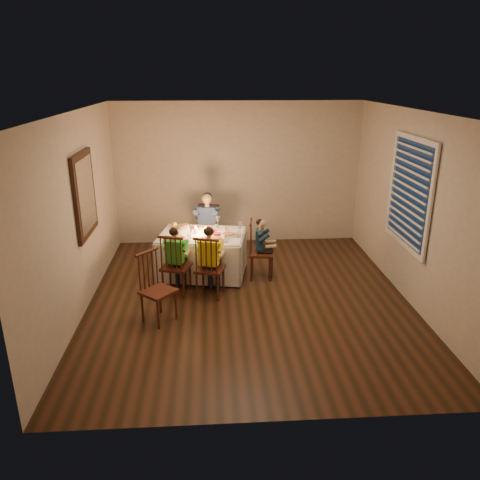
{
  "coord_description": "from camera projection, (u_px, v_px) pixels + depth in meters",
  "views": [
    {
      "loc": [
        -0.52,
        -5.99,
        3.05
      ],
      "look_at": [
        -0.12,
        0.15,
        0.85
      ],
      "focal_mm": 35.0,
      "sensor_mm": 36.0,
      "label": 1
    }
  ],
  "objects": [
    {
      "name": "wall_left",
      "position": [
        78.0,
        215.0,
        6.11
      ],
      "size": [
        0.02,
        5.0,
        2.6
      ],
      "primitive_type": "cube",
      "color": "beige",
      "rests_on": "ground"
    },
    {
      "name": "setting_teal",
      "position": [
        229.0,
        235.0,
        7.22
      ],
      "size": [
        0.3,
        0.3,
        0.02
      ],
      "primitive_type": "cylinder",
      "rotation": [
        0.0,
        0.0,
        -0.17
      ],
      "color": "silver",
      "rests_on": "dining_table"
    },
    {
      "name": "setting_adult",
      "position": [
        207.0,
        228.0,
        7.52
      ],
      "size": [
        0.3,
        0.3,
        0.02
      ],
      "primitive_type": "cylinder",
      "rotation": [
        0.0,
        0.0,
        -0.17
      ],
      "color": "silver",
      "rests_on": "dining_table"
    },
    {
      "name": "squash",
      "position": [
        175.0,
        225.0,
        7.58
      ],
      "size": [
        0.09,
        0.09,
        0.09
      ],
      "primitive_type": "sphere",
      "color": "yellow",
      "rests_on": "dining_table"
    },
    {
      "name": "dining_table",
      "position": [
        202.0,
        246.0,
        7.35
      ],
      "size": [
        1.47,
        1.17,
        0.66
      ],
      "rotation": [
        0.0,
        0.0,
        -0.17
      ],
      "color": "silver",
      "rests_on": "ground"
    },
    {
      "name": "child_teal",
      "position": [
        261.0,
        277.0,
        7.41
      ],
      "size": [
        0.3,
        0.32,
        0.96
      ],
      "primitive_type": null,
      "rotation": [
        0.0,
        0.0,
        1.45
      ],
      "color": "#162C39",
      "rests_on": "ground"
    },
    {
      "name": "chair_near_right",
      "position": [
        211.0,
        295.0,
        6.81
      ],
      "size": [
        0.47,
        0.46,
        0.94
      ],
      "primitive_type": null,
      "rotation": [
        0.0,
        0.0,
        2.85
      ],
      "color": "#3A170F",
      "rests_on": "ground"
    },
    {
      "name": "chair_adult",
      "position": [
        208.0,
        258.0,
        8.18
      ],
      "size": [
        0.45,
        0.43,
        0.94
      ],
      "primitive_type": null,
      "rotation": [
        0.0,
        0.0,
        -0.19
      ],
      "color": "#3A170F",
      "rests_on": "ground"
    },
    {
      "name": "wall_back",
      "position": [
        238.0,
        174.0,
        8.6
      ],
      "size": [
        4.5,
        0.02,
        2.6
      ],
      "primitive_type": "cube",
      "color": "beige",
      "rests_on": "ground"
    },
    {
      "name": "child_yellow",
      "position": [
        211.0,
        295.0,
        6.81
      ],
      "size": [
        0.42,
        0.4,
        1.06
      ],
      "primitive_type": null,
      "rotation": [
        0.0,
        0.0,
        2.85
      ],
      "color": "yellow",
      "rests_on": "ground"
    },
    {
      "name": "candle_right",
      "position": [
        206.0,
        231.0,
        7.26
      ],
      "size": [
        0.06,
        0.06,
        0.1
      ],
      "primitive_type": "cylinder",
      "color": "white",
      "rests_on": "dining_table"
    },
    {
      "name": "ceiling",
      "position": [
        250.0,
        112.0,
        5.81
      ],
      "size": [
        5.0,
        5.0,
        0.0
      ],
      "primitive_type": "plane",
      "color": "white",
      "rests_on": "wall_back"
    },
    {
      "name": "setting_green",
      "position": [
        179.0,
        239.0,
        7.05
      ],
      "size": [
        0.3,
        0.3,
        0.02
      ],
      "primitive_type": "cylinder",
      "rotation": [
        0.0,
        0.0,
        -0.17
      ],
      "color": "silver",
      "rests_on": "dining_table"
    },
    {
      "name": "wall_mirror",
      "position": [
        85.0,
        195.0,
        6.33
      ],
      "size": [
        0.06,
        0.95,
        1.15
      ],
      "color": "black",
      "rests_on": "wall_left"
    },
    {
      "name": "window_blinds",
      "position": [
        409.0,
        193.0,
        6.41
      ],
      "size": [
        0.07,
        1.34,
        1.54
      ],
      "color": "#0C1B32",
      "rests_on": "wall_right"
    },
    {
      "name": "child_green",
      "position": [
        177.0,
        293.0,
        6.89
      ],
      "size": [
        0.4,
        0.38,
        1.02
      ],
      "primitive_type": null,
      "rotation": [
        0.0,
        0.0,
        2.85
      ],
      "color": "green",
      "rests_on": "ground"
    },
    {
      "name": "chair_extra",
      "position": [
        160.0,
        320.0,
        6.12
      ],
      "size": [
        0.53,
        0.53,
        0.94
      ],
      "primitive_type": null,
      "rotation": [
        0.0,
        0.0,
        0.85
      ],
      "color": "#3A170F",
      "rests_on": "ground"
    },
    {
      "name": "candle_left",
      "position": [
        196.0,
        231.0,
        7.28
      ],
      "size": [
        0.06,
        0.06,
        0.1
      ],
      "primitive_type": "cylinder",
      "color": "white",
      "rests_on": "dining_table"
    },
    {
      "name": "setting_yellow",
      "position": [
        216.0,
        239.0,
        7.01
      ],
      "size": [
        0.3,
        0.3,
        0.02
      ],
      "primitive_type": "cylinder",
      "rotation": [
        0.0,
        0.0,
        -0.17
      ],
      "color": "silver",
      "rests_on": "dining_table"
    },
    {
      "name": "wall_right",
      "position": [
        413.0,
        209.0,
        6.39
      ],
      "size": [
        0.02,
        5.0,
        2.6
      ],
      "primitive_type": "cube",
      "color": "beige",
      "rests_on": "ground"
    },
    {
      "name": "orange_fruit",
      "position": [
        213.0,
        231.0,
        7.3
      ],
      "size": [
        0.08,
        0.08,
        0.08
      ],
      "primitive_type": "sphere",
      "color": "#FF5215",
      "rests_on": "dining_table"
    },
    {
      "name": "serving_bowl",
      "position": [
        184.0,
        227.0,
        7.54
      ],
      "size": [
        0.21,
        0.21,
        0.05
      ],
      "primitive_type": "imported",
      "rotation": [
        0.0,
        0.0,
        0.09
      ],
      "color": "silver",
      "rests_on": "dining_table"
    },
    {
      "name": "adult",
      "position": [
        208.0,
        258.0,
        8.18
      ],
      "size": [
        0.47,
        0.44,
        1.16
      ],
      "primitive_type": null,
      "rotation": [
        0.0,
        0.0,
        -0.19
      ],
      "color": "navy",
      "rests_on": "ground"
    },
    {
      "name": "ground",
      "position": [
        249.0,
        299.0,
        6.69
      ],
      "size": [
        5.0,
        5.0,
        0.0
      ],
      "primitive_type": "plane",
      "color": "black",
      "rests_on": "ground"
    },
    {
      "name": "chair_end",
      "position": [
        261.0,
        277.0,
        7.41
      ],
      "size": [
        0.41,
        0.43,
        0.94
      ],
      "primitive_type": null,
      "rotation": [
        0.0,
        0.0,
        1.45
      ],
      "color": "#3A170F",
      "rests_on": "ground"
    },
    {
      "name": "chair_near_left",
      "position": [
        177.0,
        293.0,
        6.89
      ],
      "size": [
        0.47,
        0.46,
        0.94
      ],
      "primitive_type": null,
      "rotation": [
        0.0,
        0.0,
        2.85
      ],
      "color": "#3A170F",
      "rests_on": "ground"
    }
  ]
}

